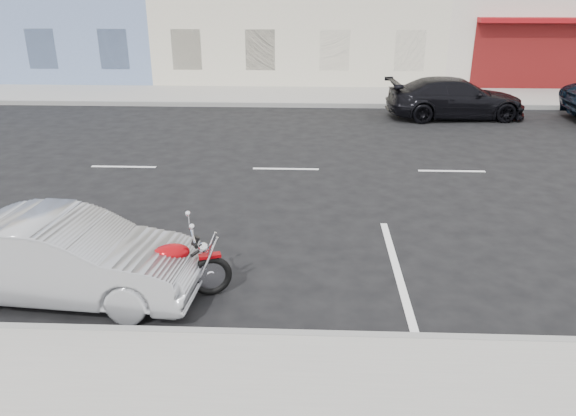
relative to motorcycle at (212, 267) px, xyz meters
name	(u,v)px	position (x,y,z in m)	size (l,w,h in m)	color
ground	(368,170)	(2.80, 5.87, -0.45)	(120.00, 120.00, 0.00)	black
sidewalk_far	(219,95)	(-2.20, 14.57, -0.38)	(80.00, 3.40, 0.15)	gray
curb_near	(31,331)	(-2.20, -1.13, -0.37)	(80.00, 0.12, 0.16)	gray
curb_far	(211,104)	(-2.20, 12.87, -0.37)	(80.00, 0.12, 0.16)	gray
motorcycle	(212,267)	(0.00, 0.00, 0.00)	(1.91, 0.87, 0.99)	black
sedan_silver	(67,257)	(-2.06, -0.12, 0.17)	(1.33, 3.80, 1.25)	#94969B
car_far	(455,98)	(6.13, 11.49, 0.20)	(1.82, 4.48, 1.30)	black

